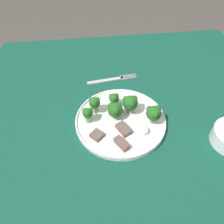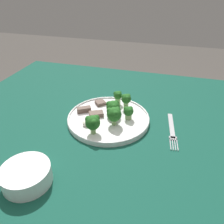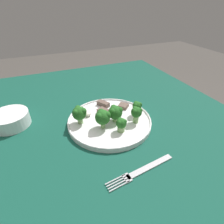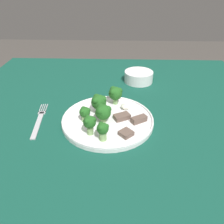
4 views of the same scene
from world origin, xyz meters
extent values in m
plane|color=#4C4742|center=(0.00, 0.00, 0.00)|extent=(8.00, 8.00, 0.00)
cube|color=#114738|center=(0.00, 0.00, 0.76)|extent=(1.15, 1.07, 0.03)
cylinder|color=brown|center=(-0.51, -0.48, 0.37)|extent=(0.06, 0.06, 0.75)
cylinder|color=brown|center=(-0.51, 0.48, 0.37)|extent=(0.06, 0.06, 0.75)
cylinder|color=white|center=(-0.01, -0.06, 0.78)|extent=(0.28, 0.28, 0.01)
torus|color=white|center=(-0.01, -0.06, 0.79)|extent=(0.28, 0.28, 0.01)
cube|color=#B2B2B7|center=(-0.23, -0.09, 0.78)|extent=(0.03, 0.14, 0.00)
cube|color=#B2B2B7|center=(-0.24, -0.02, 0.78)|extent=(0.03, 0.02, 0.00)
cube|color=#B2B2B7|center=(-0.23, 0.01, 0.78)|extent=(0.01, 0.05, 0.00)
cube|color=#B2B2B7|center=(-0.24, 0.01, 0.78)|extent=(0.01, 0.05, 0.00)
cube|color=#B2B2B7|center=(-0.24, 0.01, 0.78)|extent=(0.01, 0.05, 0.00)
cube|color=#B2B2B7|center=(-0.25, 0.01, 0.78)|extent=(0.01, 0.05, 0.00)
cylinder|color=#7FA866|center=(-0.03, -0.08, 0.80)|extent=(0.02, 0.02, 0.02)
sphere|color=#215B1E|center=(-0.03, -0.08, 0.82)|extent=(0.05, 0.05, 0.05)
sphere|color=#215B1E|center=(-0.01, -0.08, 0.83)|extent=(0.02, 0.02, 0.02)
sphere|color=#215B1E|center=(-0.03, -0.07, 0.83)|extent=(0.02, 0.02, 0.02)
sphere|color=#215B1E|center=(-0.03, -0.09, 0.83)|extent=(0.02, 0.02, 0.02)
cylinder|color=#7FA866|center=(-0.06, -0.14, 0.80)|extent=(0.02, 0.02, 0.03)
sphere|color=#215B1E|center=(-0.06, -0.14, 0.83)|extent=(0.04, 0.04, 0.04)
sphere|color=#215B1E|center=(-0.05, -0.14, 0.84)|extent=(0.02, 0.02, 0.02)
sphere|color=#215B1E|center=(-0.06, -0.13, 0.84)|extent=(0.02, 0.02, 0.02)
sphere|color=#215B1E|center=(-0.06, -0.15, 0.84)|extent=(0.02, 0.02, 0.02)
cylinder|color=#7FA866|center=(-0.02, -0.16, 0.80)|extent=(0.02, 0.02, 0.03)
sphere|color=#215B1E|center=(-0.02, -0.16, 0.83)|extent=(0.03, 0.03, 0.03)
sphere|color=#215B1E|center=(-0.01, -0.16, 0.83)|extent=(0.01, 0.01, 0.01)
sphere|color=#215B1E|center=(-0.03, -0.15, 0.83)|extent=(0.01, 0.01, 0.01)
sphere|color=#215B1E|center=(-0.03, -0.17, 0.83)|extent=(0.01, 0.01, 0.01)
cylinder|color=#7FA866|center=(-0.04, -0.03, 0.80)|extent=(0.01, 0.01, 0.02)
sphere|color=#215B1E|center=(-0.04, -0.03, 0.83)|extent=(0.05, 0.05, 0.05)
sphere|color=#215B1E|center=(-0.03, -0.03, 0.84)|extent=(0.02, 0.02, 0.02)
sphere|color=#215B1E|center=(-0.05, -0.02, 0.84)|extent=(0.02, 0.02, 0.02)
sphere|color=#215B1E|center=(-0.05, -0.04, 0.84)|extent=(0.02, 0.02, 0.02)
cylinder|color=#7FA866|center=(0.01, 0.03, 0.80)|extent=(0.02, 0.02, 0.02)
sphere|color=#215B1E|center=(0.01, 0.03, 0.83)|extent=(0.05, 0.05, 0.05)
sphere|color=#215B1E|center=(0.02, 0.03, 0.84)|extent=(0.02, 0.02, 0.02)
sphere|color=#215B1E|center=(0.00, 0.05, 0.84)|extent=(0.02, 0.02, 0.02)
sphere|color=#215B1E|center=(0.00, 0.02, 0.84)|extent=(0.02, 0.02, 0.02)
cylinder|color=#7FA866|center=(-0.08, -0.07, 0.80)|extent=(0.02, 0.02, 0.02)
sphere|color=#215B1E|center=(-0.08, -0.07, 0.82)|extent=(0.03, 0.03, 0.03)
sphere|color=#215B1E|center=(-0.07, -0.07, 0.83)|extent=(0.01, 0.01, 0.01)
sphere|color=#215B1E|center=(-0.09, -0.07, 0.83)|extent=(0.01, 0.01, 0.01)
sphere|color=#215B1E|center=(-0.09, -0.08, 0.83)|extent=(0.01, 0.01, 0.01)
cube|color=brown|center=(0.04, -0.14, 0.80)|extent=(0.05, 0.05, 0.01)
cube|color=brown|center=(0.08, -0.07, 0.80)|extent=(0.05, 0.04, 0.02)
cube|color=brown|center=(0.03, -0.06, 0.80)|extent=(0.06, 0.05, 0.02)
ellipsoid|color=silver|center=(0.04, 0.00, 0.80)|extent=(0.03, 0.03, 0.02)
camera|label=1|loc=(0.43, -0.15, 1.31)|focal=35.00mm
camera|label=2|loc=(-0.20, 0.54, 1.21)|focal=35.00mm
camera|label=3|loc=(-0.46, 0.11, 1.14)|focal=28.00mm
camera|label=4|loc=(0.02, -0.62, 1.17)|focal=35.00mm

